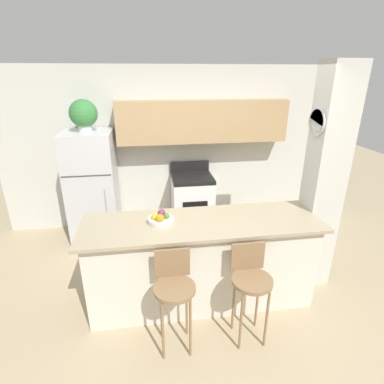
% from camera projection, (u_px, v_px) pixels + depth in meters
% --- Properties ---
extents(ground_plane, '(14.00, 14.00, 0.00)m').
position_uv_depth(ground_plane, '(201.00, 298.00, 3.46)').
color(ground_plane, tan).
extents(wall_back, '(5.60, 0.38, 2.55)m').
position_uv_depth(wall_back, '(188.00, 138.00, 4.78)').
color(wall_back, silver).
rests_on(wall_back, ground_plane).
extents(pillar_right, '(0.38, 0.32, 2.55)m').
position_uv_depth(pillar_right, '(323.00, 183.00, 3.35)').
color(pillar_right, silver).
rests_on(pillar_right, ground_plane).
extents(counter_bar, '(2.49, 0.76, 0.99)m').
position_uv_depth(counter_bar, '(202.00, 262.00, 3.28)').
color(counter_bar, silver).
rests_on(counter_bar, ground_plane).
extents(refrigerator, '(0.69, 0.74, 1.66)m').
position_uv_depth(refrigerator, '(93.00, 187.00, 4.48)').
color(refrigerator, silver).
rests_on(refrigerator, ground_plane).
extents(stove_range, '(0.64, 0.62, 1.07)m').
position_uv_depth(stove_range, '(192.00, 202.00, 4.89)').
color(stove_range, white).
rests_on(stove_range, ground_plane).
extents(bar_stool_left, '(0.37, 0.37, 0.97)m').
position_uv_depth(bar_stool_left, '(174.00, 287.00, 2.65)').
color(bar_stool_left, olive).
rests_on(bar_stool_left, ground_plane).
extents(bar_stool_right, '(0.37, 0.37, 0.97)m').
position_uv_depth(bar_stool_right, '(251.00, 280.00, 2.75)').
color(bar_stool_right, olive).
rests_on(bar_stool_right, ground_plane).
extents(potted_plant_on_fridge, '(0.38, 0.38, 0.44)m').
position_uv_depth(potted_plant_on_fridge, '(83.00, 114.00, 4.09)').
color(potted_plant_on_fridge, silver).
rests_on(potted_plant_on_fridge, refrigerator).
extents(fruit_bowl, '(0.27, 0.27, 0.12)m').
position_uv_depth(fruit_bowl, '(161.00, 219.00, 3.06)').
color(fruit_bowl, silver).
rests_on(fruit_bowl, counter_bar).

